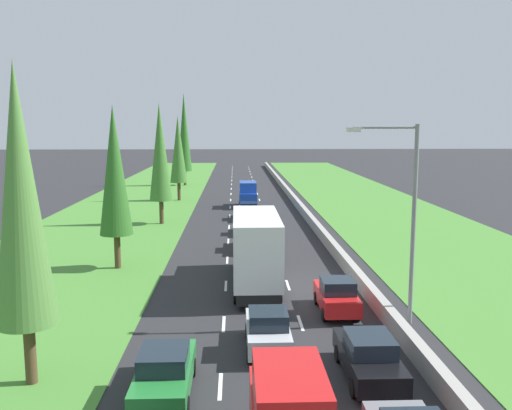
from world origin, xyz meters
The scene contains 20 objects.
ground_plane centered at (0.00, 60.00, 0.00)m, with size 300.00×300.00×0.00m, color #28282B.
grass_verge_left centered at (-12.65, 60.00, 0.02)m, with size 14.00×140.00×0.04m, color #478433.
grass_verge_right centered at (14.35, 60.00, 0.02)m, with size 14.00×140.00×0.04m, color #478433.
median_barrier centered at (5.70, 60.00, 0.42)m, with size 0.44×120.00×0.85m, color #9E9B93.
lane_markings centered at (0.00, 60.00, 0.01)m, with size 3.64×116.00×0.01m.
silver_hatchback_centre_lane centered at (0.07, 18.03, 0.84)m, with size 1.74×3.90×1.72m.
white_box_truck_centre_lane centered at (-0.08, 26.92, 2.18)m, with size 2.46×9.40×4.18m.
orange_sedan_centre_lane centered at (-0.13, 36.11, 0.81)m, with size 1.82×4.50×1.64m.
blue_hatchback_centre_lane centered at (0.19, 42.17, 0.84)m, with size 1.74×3.90×1.72m.
black_sedan_right_lane centered at (3.51, 15.43, 0.81)m, with size 1.82×4.50×1.64m.
blue_sedan_centre_lane centered at (0.06, 49.25, 0.81)m, with size 1.82×4.50×1.64m.
blue_van_centre_lane centered at (0.21, 57.29, 1.40)m, with size 1.96×4.90×2.82m.
green_sedan_left_lane centered at (-3.57, 14.44, 0.81)m, with size 1.82×4.50×1.64m.
red_hatchback_right_lane centered at (3.64, 22.34, 0.84)m, with size 1.74×3.90×1.72m.
poplar_tree_nearest centered at (-8.32, 15.46, 6.58)m, with size 2.08×2.08×11.06m.
poplar_tree_second centered at (-8.61, 31.08, 6.16)m, with size 2.06×2.06×10.23m.
poplar_tree_third centered at (-7.94, 46.88, 6.54)m, with size 2.07×2.07×10.97m.
poplar_tree_fourth centered at (-7.95, 62.86, 6.11)m, with size 2.05×2.05×10.12m.
poplar_tree_fifth centered at (-8.74, 79.77, 7.93)m, with size 2.14×2.14×13.76m.
street_light_mast centered at (6.37, 20.79, 5.23)m, with size 3.20×0.28×9.00m.
Camera 1 is at (-1.20, -2.83, 8.91)m, focal length 38.41 mm.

